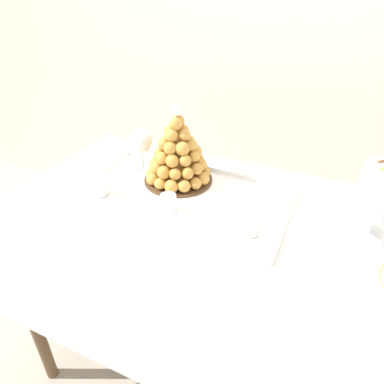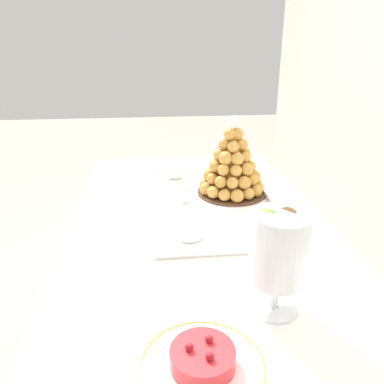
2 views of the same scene
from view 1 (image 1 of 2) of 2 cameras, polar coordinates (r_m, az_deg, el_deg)
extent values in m
plane|color=#B2A899|center=(1.63, 3.23, -27.58)|extent=(12.00, 12.00, 0.00)
cube|color=silver|center=(1.88, 18.11, 25.72)|extent=(4.80, 0.10, 2.50)
cylinder|color=brown|center=(1.43, -25.45, -17.65)|extent=(0.04, 0.04, 0.78)
cylinder|color=brown|center=(1.72, -11.46, -5.16)|extent=(0.04, 0.04, 0.78)
cube|color=brown|center=(1.04, 4.52, -4.78)|extent=(1.32, 0.70, 0.02)
cube|color=white|center=(1.03, 4.54, -4.26)|extent=(1.38, 0.76, 0.00)
cube|color=white|center=(0.91, -5.47, -25.74)|extent=(1.38, 0.01, 0.31)
cube|color=white|center=(1.43, 9.74, -1.23)|extent=(1.38, 0.01, 0.31)
cube|color=white|center=(1.46, -21.88, -2.41)|extent=(0.01, 0.76, 0.31)
cube|color=white|center=(1.12, -1.54, -0.77)|extent=(0.68, 0.39, 0.01)
cube|color=white|center=(0.97, -6.61, -5.76)|extent=(0.68, 0.01, 0.02)
cube|color=white|center=(1.26, 2.33, 3.98)|extent=(0.68, 0.01, 0.02)
cube|color=white|center=(1.28, -15.34, 3.11)|extent=(0.01, 0.39, 0.02)
cube|color=white|center=(1.03, 15.67, -4.40)|extent=(0.01, 0.39, 0.02)
cylinder|color=white|center=(1.11, -1.54, -0.60)|extent=(0.36, 0.36, 0.00)
cylinder|color=#4C331E|center=(1.20, -2.30, 2.12)|extent=(0.24, 0.24, 0.01)
cone|color=#AC7330|center=(1.14, -2.42, 7.11)|extent=(0.16, 0.16, 0.22)
sphere|color=gold|center=(1.15, 1.84, 2.22)|extent=(0.05, 0.05, 0.05)
sphere|color=gold|center=(1.18, 2.20, 3.31)|extent=(0.04, 0.04, 0.04)
sphere|color=gold|center=(1.22, 1.67, 4.19)|extent=(0.04, 0.04, 0.04)
sphere|color=gold|center=(1.25, 0.41, 4.75)|extent=(0.04, 0.04, 0.04)
sphere|color=gold|center=(1.26, -1.31, 5.10)|extent=(0.05, 0.05, 0.05)
sphere|color=gold|center=(1.26, -3.20, 5.21)|extent=(0.04, 0.04, 0.04)
sphere|color=gold|center=(1.25, -4.94, 4.72)|extent=(0.04, 0.04, 0.04)
sphere|color=gold|center=(1.22, -6.24, 4.05)|extent=(0.05, 0.05, 0.05)
sphere|color=gold|center=(1.19, -6.83, 3.10)|extent=(0.04, 0.04, 0.04)
sphere|color=gold|center=(1.15, -6.54, 2.22)|extent=(0.05, 0.05, 0.05)
sphere|color=gold|center=(1.12, -5.36, 1.41)|extent=(0.04, 0.04, 0.04)
sphere|color=gold|center=(1.11, -3.48, 0.92)|extent=(0.05, 0.05, 0.05)
sphere|color=gold|center=(1.10, -1.33, 1.00)|extent=(0.04, 0.04, 0.04)
sphere|color=#C68C39|center=(1.12, 0.59, 1.45)|extent=(0.04, 0.04, 0.04)
sphere|color=gold|center=(1.16, 1.44, 4.62)|extent=(0.04, 0.04, 0.04)
sphere|color=gold|center=(1.19, 1.05, 5.55)|extent=(0.04, 0.04, 0.04)
sphere|color=gold|center=(1.22, -0.19, 6.10)|extent=(0.05, 0.05, 0.05)
sphere|color=gold|center=(1.23, -1.95, 6.48)|extent=(0.04, 0.04, 0.04)
sphere|color=gold|center=(1.23, -3.80, 6.29)|extent=(0.04, 0.04, 0.04)
sphere|color=gold|center=(1.21, -5.31, 5.64)|extent=(0.04, 0.04, 0.04)
sphere|color=gold|center=(1.18, -6.11, 4.87)|extent=(0.04, 0.04, 0.04)
sphere|color=gold|center=(1.14, -5.93, 4.05)|extent=(0.04, 0.04, 0.04)
sphere|color=#C68C39|center=(1.11, -4.74, 3.28)|extent=(0.04, 0.04, 0.04)
sphere|color=#C68C39|center=(1.10, -2.83, 3.01)|extent=(0.04, 0.04, 0.04)
sphere|color=gold|center=(1.10, -0.78, 3.15)|extent=(0.04, 0.04, 0.04)
sphere|color=gold|center=(1.13, 0.79, 3.86)|extent=(0.04, 0.04, 0.04)
sphere|color=gold|center=(1.16, 0.54, 6.76)|extent=(0.05, 0.05, 0.05)
sphere|color=gold|center=(1.20, -0.64, 7.39)|extent=(0.04, 0.04, 0.04)
sphere|color=gold|center=(1.21, -2.58, 7.60)|extent=(0.04, 0.04, 0.04)
sphere|color=gold|center=(1.19, -4.44, 7.23)|extent=(0.04, 0.04, 0.04)
sphere|color=gold|center=(1.16, -5.42, 6.43)|extent=(0.04, 0.04, 0.04)
sphere|color=gold|center=(1.12, -5.03, 5.62)|extent=(0.04, 0.04, 0.04)
sphere|color=gold|center=(1.10, -3.33, 5.19)|extent=(0.04, 0.04, 0.04)
sphere|color=gold|center=(1.10, -1.14, 5.25)|extent=(0.04, 0.04, 0.04)
sphere|color=gold|center=(1.13, 0.39, 5.96)|extent=(0.04, 0.04, 0.04)
sphere|color=gold|center=(1.16, -0.56, 8.57)|extent=(0.04, 0.04, 0.04)
sphere|color=gold|center=(1.18, -2.25, 9.06)|extent=(0.05, 0.05, 0.05)
sphere|color=gold|center=(1.16, -4.07, 8.70)|extent=(0.05, 0.05, 0.05)
sphere|color=gold|center=(1.13, -4.73, 7.93)|extent=(0.04, 0.04, 0.04)
sphere|color=gold|center=(1.10, -3.66, 7.31)|extent=(0.04, 0.04, 0.04)
sphere|color=gold|center=(1.10, -1.62, 7.23)|extent=(0.05, 0.05, 0.05)
sphere|color=gold|center=(1.12, -0.24, 7.85)|extent=(0.04, 0.04, 0.04)
sphere|color=gold|center=(1.14, -1.61, 10.27)|extent=(0.04, 0.04, 0.04)
sphere|color=gold|center=(1.14, -3.68, 10.11)|extent=(0.04, 0.04, 0.04)
sphere|color=gold|center=(1.10, -3.40, 9.42)|extent=(0.04, 0.04, 0.04)
sphere|color=gold|center=(1.11, -1.27, 9.49)|extent=(0.04, 0.04, 0.04)
sphere|color=gold|center=(1.12, -2.34, 11.74)|extent=(0.04, 0.04, 0.04)
sphere|color=gold|center=(1.10, -2.73, 11.32)|extent=(0.04, 0.04, 0.04)
sphere|color=white|center=(1.09, -2.58, 13.61)|extent=(0.04, 0.04, 0.04)
cylinder|color=silver|center=(1.15, -15.29, 0.94)|extent=(0.06, 0.06, 0.06)
cylinder|color=brown|center=(1.15, -15.18, 0.26)|extent=(0.05, 0.05, 0.02)
cylinder|color=#8C603D|center=(1.14, -15.32, 1.14)|extent=(0.05, 0.05, 0.02)
sphere|color=brown|center=(1.15, -15.56, 1.88)|extent=(0.02, 0.02, 0.02)
cylinder|color=silver|center=(1.03, -3.95, -1.86)|extent=(0.05, 0.05, 0.06)
cylinder|color=#F4EAC6|center=(1.03, -3.92, -2.59)|extent=(0.04, 0.04, 0.02)
cylinder|color=white|center=(1.02, -3.96, -1.65)|extent=(0.04, 0.04, 0.02)
sphere|color=brown|center=(1.02, -3.64, -0.98)|extent=(0.01, 0.01, 0.01)
cylinder|color=silver|center=(0.95, 9.39, -5.29)|extent=(0.06, 0.06, 0.05)
cylinder|color=#F4EAC6|center=(0.96, 9.31, -5.99)|extent=(0.06, 0.06, 0.02)
cylinder|color=white|center=(0.95, 9.41, -5.09)|extent=(0.06, 0.06, 0.02)
sphere|color=brown|center=(0.94, 9.84, -4.66)|extent=(0.02, 0.02, 0.02)
cylinder|color=white|center=(1.08, 27.11, -6.11)|extent=(0.10, 0.10, 0.01)
cylinder|color=white|center=(1.06, 27.57, -4.57)|extent=(0.02, 0.02, 0.06)
cylinder|color=white|center=(1.01, 28.99, 0.18)|extent=(0.11, 0.11, 0.14)
cylinder|color=#F9A54C|center=(1.04, 29.33, -2.70)|extent=(0.05, 0.05, 0.04)
cylinder|color=brown|center=(1.04, 27.85, -2.09)|extent=(0.05, 0.04, 0.04)
cylinder|color=#9ED860|center=(1.02, 27.73, -2.85)|extent=(0.06, 0.04, 0.06)
cylinder|color=brown|center=(1.04, 27.44, -0.80)|extent=(0.06, 0.05, 0.05)
cylinder|color=#9ED860|center=(1.01, 27.30, -1.64)|extent=(0.06, 0.04, 0.05)
cylinder|color=#F9A54C|center=(1.01, 28.95, -2.11)|extent=(0.05, 0.05, 0.03)
cylinder|color=brown|center=(1.04, 29.42, -0.31)|extent=(0.04, 0.04, 0.03)
cylinder|color=pink|center=(1.02, 27.56, -0.25)|extent=(0.05, 0.05, 0.05)
cylinder|color=pink|center=(0.99, 27.93, -1.15)|extent=(0.04, 0.04, 0.04)
cylinder|color=#9ED860|center=(1.03, 28.55, 0.92)|extent=(0.04, 0.04, 0.04)
cylinder|color=#D199D8|center=(0.99, 28.17, 0.01)|extent=(0.05, 0.04, 0.05)
cylinder|color=pink|center=(1.01, 28.58, 1.68)|extent=(0.04, 0.04, 0.02)
cylinder|color=pink|center=(0.98, 29.18, 0.62)|extent=(0.05, 0.04, 0.05)
cylinder|color=#E54C47|center=(0.99, 28.77, 2.30)|extent=(0.05, 0.04, 0.05)
cylinder|color=#9ED860|center=(0.96, 28.50, 2.76)|extent=(0.06, 0.05, 0.05)
cylinder|color=brown|center=(1.00, 29.09, 3.49)|extent=(0.06, 0.04, 0.06)
cylinder|color=silver|center=(1.26, -8.02, 2.87)|extent=(0.06, 0.06, 0.00)
cylinder|color=silver|center=(1.23, -8.19, 4.91)|extent=(0.01, 0.01, 0.10)
sphere|color=silver|center=(1.20, -8.49, 8.51)|extent=(0.08, 0.08, 0.08)
cylinder|color=#EAE08C|center=(1.21, -8.43, 7.83)|extent=(0.06, 0.06, 0.03)
camera|label=2|loc=(0.99, 73.01, 4.11)|focal=35.57mm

